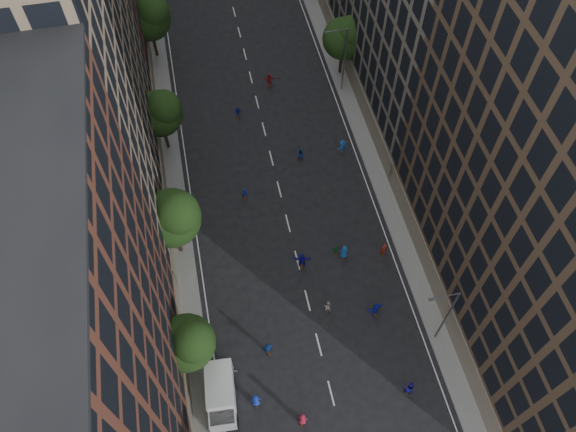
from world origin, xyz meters
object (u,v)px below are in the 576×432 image
at_px(streetlamp_far, 343,57).
at_px(skater_0, 256,401).
at_px(streetlamp_near, 446,314).
at_px(skater_2, 409,387).
at_px(cargo_van, 221,394).

distance_m(streetlamp_far, skater_0, 39.55).
xyz_separation_m(streetlamp_near, streetlamp_far, (0.00, 33.00, 0.00)).
bearing_deg(streetlamp_near, streetlamp_far, 90.00).
distance_m(skater_0, skater_2, 13.08).
relative_size(streetlamp_near, streetlamp_far, 1.00).
bearing_deg(streetlamp_near, cargo_van, -175.50).
bearing_deg(streetlamp_far, cargo_van, -119.64).
bearing_deg(cargo_van, skater_0, -14.92).
height_order(streetlamp_far, cargo_van, streetlamp_far).
distance_m(cargo_van, skater_0, 3.01).
relative_size(streetlamp_near, skater_0, 5.01).
distance_m(streetlamp_near, streetlamp_far, 33.00).
height_order(skater_0, skater_2, skater_2).
height_order(streetlamp_near, cargo_van, streetlamp_near).
distance_m(streetlamp_far, skater_2, 37.61).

